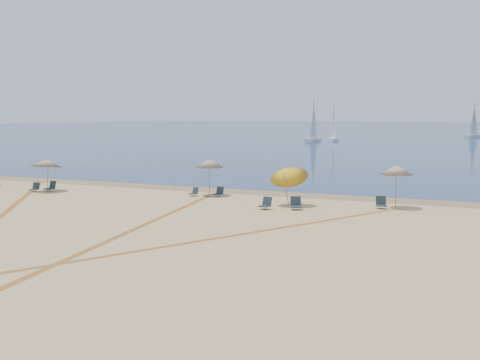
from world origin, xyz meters
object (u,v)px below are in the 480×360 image
object	(u,v)px
chair_7	(296,204)
sailboat_0	(474,127)
chair_3	(51,187)
chair_5	(219,192)
umbrella_3	(289,173)
umbrella_1	(46,163)
chair_4	(194,192)
chair_2	(35,188)
chair_6	(266,204)
sailboat_3	(334,130)
sailboat_2	(314,129)
chair_8	(381,203)
umbrella_2	(209,163)
umbrella_4	(396,170)

from	to	relation	value
chair_7	sailboat_0	xyz separation A→B (m)	(7.12, 116.92, 2.19)
chair_3	chair_5	size ratio (longest dim) A/B	1.15
umbrella_3	umbrella_1	bearing A→B (deg)	-178.16
umbrella_1	chair_4	xyz separation A→B (m)	(10.88, 1.83, -1.73)
umbrella_3	chair_7	bearing A→B (deg)	-55.58
chair_2	chair_6	xyz separation A→B (m)	(17.69, -0.61, 0.03)
umbrella_3	chair_6	size ratio (longest dim) A/B	3.49
chair_2	chair_3	distance (m)	1.09
chair_3	sailboat_3	world-z (taller)	sailboat_3
sailboat_0	sailboat_2	xyz separation A→B (m)	(-28.93, -37.04, 0.06)
umbrella_1	chair_5	distance (m)	12.84
chair_4	chair_6	size ratio (longest dim) A/B	0.89
chair_6	sailboat_2	distance (m)	82.96
chair_3	chair_4	xyz separation A→B (m)	(10.43, 1.96, -0.07)
chair_7	chair_8	distance (m)	5.02
chair_3	chair_5	world-z (taller)	chair_3
chair_7	umbrella_3	bearing A→B (deg)	100.15
chair_7	chair_3	bearing A→B (deg)	153.92
umbrella_2	umbrella_4	world-z (taller)	umbrella_4
sailboat_2	umbrella_4	bearing A→B (deg)	-66.46
chair_3	chair_6	size ratio (longest dim) A/B	1.06
umbrella_4	chair_4	xyz separation A→B (m)	(-13.07, -0.56, -1.95)
chair_2	chair_6	size ratio (longest dim) A/B	0.89
umbrella_4	chair_6	distance (m)	7.93
sailboat_3	chair_8	bearing A→B (deg)	-99.59
sailboat_0	sailboat_2	bearing A→B (deg)	-101.34
chair_4	chair_5	bearing A→B (deg)	31.43
chair_3	chair_6	world-z (taller)	chair_3
chair_4	sailboat_2	xyz separation A→B (m)	(-13.87, 77.33, 2.31)
chair_2	sailboat_0	xyz separation A→B (m)	(26.44, 116.86, 2.24)
umbrella_2	sailboat_3	bearing A→B (deg)	98.21
umbrella_1	chair_6	world-z (taller)	umbrella_1
chair_2	sailboat_3	xyz separation A→B (m)	(0.29, 85.04, 1.98)
sailboat_2	chair_6	bearing A→B (deg)	-71.72
chair_2	sailboat_0	bearing A→B (deg)	68.05
chair_7	sailboat_2	distance (m)	82.83
chair_5	umbrella_1	bearing A→B (deg)	-160.71
umbrella_3	chair_2	bearing A→B (deg)	-176.16
chair_2	chair_5	distance (m)	13.35
chair_8	sailboat_2	world-z (taller)	sailboat_2
umbrella_1	chair_7	distance (m)	18.90
umbrella_4	chair_8	xyz separation A→B (m)	(-0.70, -0.77, -1.89)
sailboat_0	umbrella_2	bearing A→B (deg)	-70.57
umbrella_4	chair_7	bearing A→B (deg)	-148.89
umbrella_4	chair_7	size ratio (longest dim) A/B	2.82
chair_5	sailboat_3	size ratio (longest dim) A/B	0.10
umbrella_3	umbrella_4	size ratio (longest dim) A/B	1.07
umbrella_2	chair_8	distance (m)	11.89
umbrella_4	chair_8	bearing A→B (deg)	-132.21
chair_8	umbrella_3	bearing A→B (deg)	172.37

